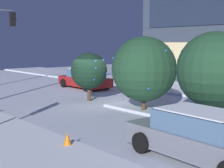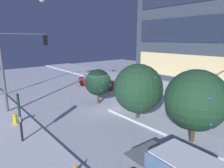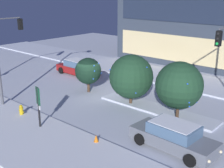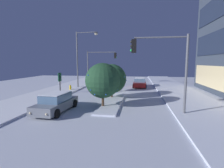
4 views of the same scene
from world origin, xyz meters
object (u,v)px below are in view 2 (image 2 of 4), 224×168
object	(u,v)px
car_far	(96,81)
decorated_tree_median	(196,100)
street_lamp_arched	(13,36)
fire_hydrant	(15,120)
decorated_tree_right_of_median	(138,88)
parking_info_sign	(19,113)
decorated_tree_left_of_median	(98,82)
traffic_light_corner_near_left	(16,51)

from	to	relation	value
car_far	decorated_tree_median	world-z (taller)	decorated_tree_median
street_lamp_arched	fire_hydrant	xyz separation A→B (m)	(2.59, -1.00, -5.10)
car_far	decorated_tree_right_of_median	size ratio (longest dim) A/B	1.26
parking_info_sign	decorated_tree_median	xyz separation A→B (m)	(5.65, 6.70, 0.69)
car_far	decorated_tree_left_of_median	xyz separation A→B (m)	(4.67, -3.09, 1.08)
car_far	traffic_light_corner_near_left	bearing A→B (deg)	69.99
decorated_tree_left_of_median	decorated_tree_right_of_median	size ratio (longest dim) A/B	0.77
fire_hydrant	street_lamp_arched	bearing A→B (deg)	158.85
car_far	decorated_tree_left_of_median	size ratio (longest dim) A/B	1.65
traffic_light_corner_near_left	fire_hydrant	distance (m)	8.90
car_far	decorated_tree_median	bearing A→B (deg)	166.89
fire_hydrant	decorated_tree_median	xyz separation A→B (m)	(8.16, 6.40, 1.98)
decorated_tree_median	decorated_tree_left_of_median	bearing A→B (deg)	178.84
traffic_light_corner_near_left	decorated_tree_left_of_median	xyz separation A→B (m)	(7.45, 4.19, -2.36)
car_far	decorated_tree_left_of_median	world-z (taller)	decorated_tree_left_of_median
fire_hydrant	decorated_tree_median	distance (m)	10.55
car_far	decorated_tree_median	distance (m)	13.59
fire_hydrant	decorated_tree_right_of_median	xyz separation A→B (m)	(4.20, 6.55, 1.77)
parking_info_sign	decorated_tree_left_of_median	bearing A→B (deg)	38.33
street_lamp_arched	fire_hydrant	size ratio (longest dim) A/B	10.41
decorated_tree_left_of_median	street_lamp_arched	bearing A→B (deg)	-112.69
fire_hydrant	traffic_light_corner_near_left	bearing A→B (deg)	162.91
traffic_light_corner_near_left	street_lamp_arched	world-z (taller)	street_lamp_arched
parking_info_sign	decorated_tree_right_of_median	xyz separation A→B (m)	(1.68, 6.86, 0.48)
street_lamp_arched	decorated_tree_left_of_median	distance (m)	7.08
parking_info_sign	street_lamp_arched	bearing A→B (deg)	91.93
car_far	decorated_tree_left_of_median	bearing A→B (deg)	147.36
fire_hydrant	parking_info_sign	world-z (taller)	parking_info_sign
decorated_tree_left_of_median	decorated_tree_right_of_median	xyz separation A→B (m)	(4.46, -0.02, 0.37)
car_far	decorated_tree_left_of_median	distance (m)	5.70
fire_hydrant	decorated_tree_left_of_median	xyz separation A→B (m)	(-0.27, 6.57, 1.40)
traffic_light_corner_near_left	street_lamp_arched	bearing A→B (deg)	-104.96
traffic_light_corner_near_left	decorated_tree_median	size ratio (longest dim) A/B	1.53
traffic_light_corner_near_left	parking_info_sign	distance (m)	10.86
parking_info_sign	decorated_tree_left_of_median	size ratio (longest dim) A/B	0.92
decorated_tree_left_of_median	fire_hydrant	bearing A→B (deg)	-87.66
street_lamp_arched	decorated_tree_right_of_median	xyz separation A→B (m)	(6.79, 5.55, -3.33)
traffic_light_corner_near_left	parking_info_sign	world-z (taller)	traffic_light_corner_near_left
traffic_light_corner_near_left	decorated_tree_right_of_median	distance (m)	12.78
traffic_light_corner_near_left	car_far	bearing A→B (deg)	-20.91
parking_info_sign	decorated_tree_right_of_median	bearing A→B (deg)	2.51
car_far	decorated_tree_right_of_median	xyz separation A→B (m)	(9.13, -3.11, 1.45)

